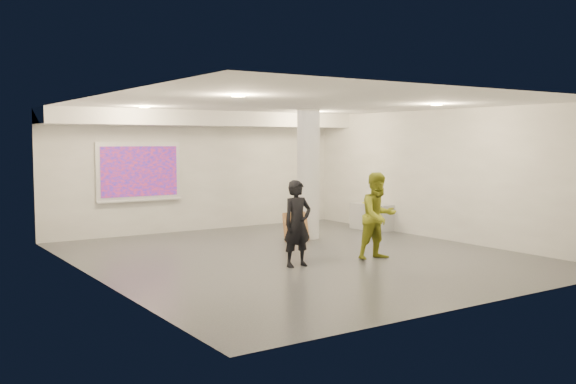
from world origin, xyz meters
TOP-DOWN VIEW (x-y plane):
  - floor at (0.00, 0.00)m, footprint 8.00×9.00m
  - ceiling at (0.00, 0.00)m, footprint 8.00×9.00m
  - wall_back at (0.00, 4.50)m, footprint 8.00×0.01m
  - wall_front at (0.00, -4.50)m, footprint 8.00×0.01m
  - wall_left at (-4.00, 0.00)m, footprint 0.01×9.00m
  - wall_right at (4.00, 0.00)m, footprint 0.01×9.00m
  - soffit_band at (0.00, 3.95)m, footprint 8.00×1.10m
  - downlight_nw at (-2.20, 2.50)m, footprint 0.22×0.22m
  - downlight_ne at (2.20, 2.50)m, footprint 0.22×0.22m
  - downlight_sw at (-2.20, -1.50)m, footprint 0.22×0.22m
  - downlight_se at (2.20, -1.50)m, footprint 0.22×0.22m
  - column at (1.50, 1.80)m, footprint 0.52×0.52m
  - projection_screen at (-1.60, 4.45)m, footprint 2.10×0.13m
  - credenza at (3.72, 2.10)m, footprint 0.57×1.18m
  - postit_pad at (3.69, 2.19)m, footprint 0.32×0.38m
  - cardboard_back at (1.02, 1.60)m, footprint 0.62×0.21m
  - cardboard_front at (1.05, 1.67)m, footprint 0.59×0.30m
  - woman at (-0.62, -0.83)m, footprint 0.57×0.38m
  - man at (1.09, -1.10)m, footprint 0.84×0.67m

SIDE VIEW (x-z plane):
  - floor at x=0.00m, z-range -0.01..0.01m
  - cardboard_front at x=1.05m, z-range 0.00..0.62m
  - cardboard_back at x=1.02m, z-range 0.00..0.66m
  - credenza at x=3.72m, z-range 0.00..0.67m
  - postit_pad at x=3.69m, z-range 0.67..0.70m
  - woman at x=-0.62m, z-range 0.00..1.57m
  - man at x=1.09m, z-range 0.00..1.68m
  - wall_back at x=0.00m, z-range 0.00..3.00m
  - wall_front at x=0.00m, z-range 0.00..3.00m
  - wall_left at x=-4.00m, z-range 0.00..3.00m
  - wall_right at x=4.00m, z-range 0.00..3.00m
  - column at x=1.50m, z-range 0.00..3.00m
  - projection_screen at x=-1.60m, z-range 0.82..2.24m
  - soffit_band at x=0.00m, z-range 2.64..3.00m
  - downlight_nw at x=-2.20m, z-range 2.97..2.99m
  - downlight_ne at x=2.20m, z-range 2.97..2.99m
  - downlight_sw at x=-2.20m, z-range 2.97..2.99m
  - downlight_se at x=2.20m, z-range 2.97..2.99m
  - ceiling at x=0.00m, z-range 3.00..3.00m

